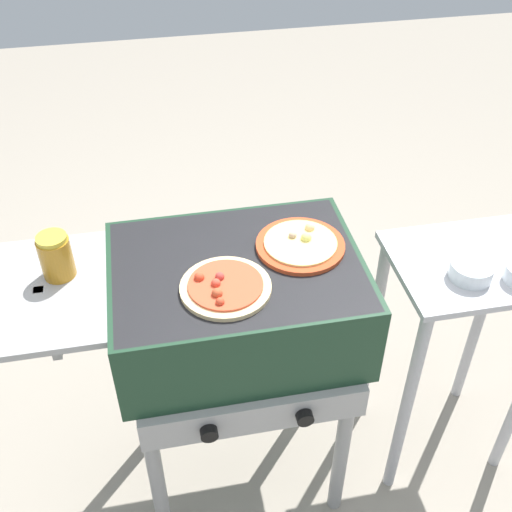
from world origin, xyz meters
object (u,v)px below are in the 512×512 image
Objects in this scene: grill at (232,308)px; topping_bowl_far at (471,271)px; sauce_jar at (56,256)px; prep_table at (456,321)px; pizza_pepperoni at (225,287)px; pizza_cheese at (301,244)px.

grill is 8.30× the size of topping_bowl_far.
sauce_jar reaches higher than prep_table.
pizza_pepperoni reaches higher than prep_table.
pizza_cheese is at bearing 12.73° from grill.
pizza_pepperoni is 0.41m from sauce_jar.
prep_table is 0.27m from topping_bowl_far.
pizza_cheese is (0.22, 0.12, -0.00)m from pizza_pepperoni.
pizza_pepperoni is 0.79m from prep_table.
sauce_jar is 1.16m from prep_table.
grill is 4.17× the size of pizza_cheese.
grill is at bearing -6.93° from sauce_jar.
pizza_cheese is 1.99× the size of topping_bowl_far.
grill is 0.25m from pizza_cheese.
pizza_pepperoni is at bearing -109.59° from grill.
pizza_pepperoni reaches higher than grill.
grill is at bearing -179.63° from prep_table.
grill is at bearing -167.27° from pizza_cheese.
topping_bowl_far is (0.66, 0.03, -0.08)m from pizza_pepperoni.
pizza_cheese reaches higher than grill.
pizza_pepperoni is at bearing -177.69° from topping_bowl_far.
pizza_pepperoni and pizza_cheese have the same top height.
pizza_pepperoni is at bearing -18.77° from sauce_jar.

